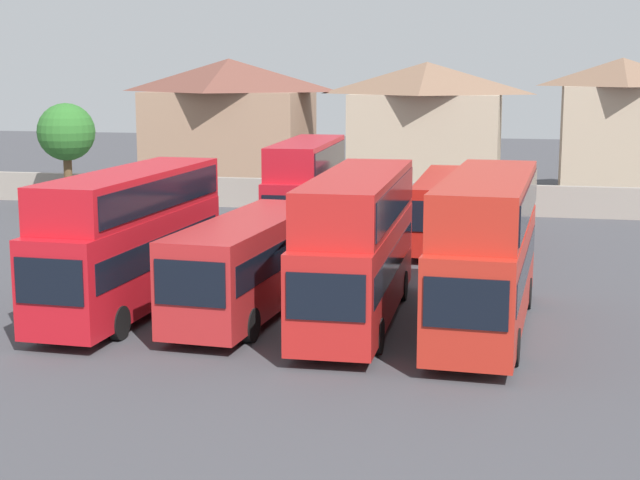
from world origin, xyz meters
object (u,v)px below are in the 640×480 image
object	(u,v)px
house_terrace_centre	(426,127)
bus_3	(357,240)
bus_5	(306,184)
bus_6	(372,203)
bus_1	(131,233)
house_terrace_left	(230,122)
tree_left_of_lot	(66,133)
bus_4	(486,245)
bus_7	(447,206)
house_terrace_right	(620,127)
bus_2	(249,261)

from	to	relation	value
house_terrace_centre	bus_3	bearing A→B (deg)	-87.37
bus_5	bus_6	world-z (taller)	bus_5
bus_1	bus_5	bearing A→B (deg)	172.77
bus_5	house_terrace_centre	xyz separation A→B (m)	(3.84, 19.19, 1.75)
bus_5	house_terrace_left	xyz separation A→B (m)	(-10.16, 19.50, 1.88)
bus_6	tree_left_of_lot	xyz separation A→B (m)	(-19.79, 7.16, 2.66)
bus_6	house_terrace_left	distance (m)	24.20
bus_4	bus_7	xyz separation A→B (m)	(-2.62, 15.41, -0.96)
bus_6	bus_7	bearing A→B (deg)	85.72
bus_3	bus_5	size ratio (longest dim) A/B	1.11
bus_4	house_terrace_right	bearing A→B (deg)	171.50
bus_5	tree_left_of_lot	distance (m)	17.82
bus_7	bus_6	bearing A→B (deg)	-92.80
bus_5	house_terrace_right	bearing A→B (deg)	137.29
bus_6	tree_left_of_lot	bearing A→B (deg)	-112.42
bus_6	bus_5	bearing A→B (deg)	-98.43
house_terrace_right	house_terrace_left	bearing A→B (deg)	-179.72
tree_left_of_lot	house_terrace_left	bearing A→B (deg)	63.94
bus_7	house_terrace_right	distance (m)	22.35
house_terrace_centre	house_terrace_right	world-z (taller)	house_terrace_right
bus_4	house_terrace_left	bearing A→B (deg)	-148.39
bus_6	bus_7	world-z (taller)	bus_6
bus_7	house_terrace_centre	size ratio (longest dim) A/B	1.07
bus_2	bus_3	world-z (taller)	bus_3
bus_7	house_terrace_centre	xyz separation A→B (m)	(-3.24, 19.65, 2.59)
house_terrace_left	tree_left_of_lot	bearing A→B (deg)	-116.06
bus_6	tree_left_of_lot	distance (m)	21.21
house_terrace_right	tree_left_of_lot	size ratio (longest dim) A/B	1.42
house_terrace_left	bus_2	bearing A→B (deg)	-71.45
bus_6	house_terrace_right	xyz separation A→B (m)	(13.05, 19.98, 2.68)
bus_1	bus_4	xyz separation A→B (m)	(12.24, 0.04, 0.07)
house_terrace_left	house_terrace_centre	xyz separation A→B (m)	(14.00, -0.32, -0.13)
bus_1	house_terrace_centre	size ratio (longest dim) A/B	1.08
bus_4	house_terrace_left	xyz separation A→B (m)	(-19.86, 35.38, 1.76)
bus_5	bus_6	size ratio (longest dim) A/B	0.86
bus_1	house_terrace_left	distance (m)	36.28
bus_7	house_terrace_centre	world-z (taller)	house_terrace_centre
bus_5	tree_left_of_lot	bearing A→B (deg)	-115.27
bus_5	house_terrace_centre	distance (m)	19.64
bus_5	bus_7	size ratio (longest dim) A/B	0.93
bus_4	bus_7	world-z (taller)	bus_4
bus_1	bus_3	bearing A→B (deg)	93.55
bus_3	bus_6	world-z (taller)	bus_3
bus_5	bus_6	bearing A→B (deg)	81.41
bus_7	tree_left_of_lot	size ratio (longest dim) A/B	1.73
bus_1	bus_5	size ratio (longest dim) A/B	1.09
bus_1	house_terrace_right	xyz separation A→B (m)	(19.01, 35.55, 1.83)
bus_1	bus_2	distance (m)	4.28
house_terrace_centre	bus_5	bearing A→B (deg)	-101.33
bus_2	bus_7	bearing A→B (deg)	163.75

